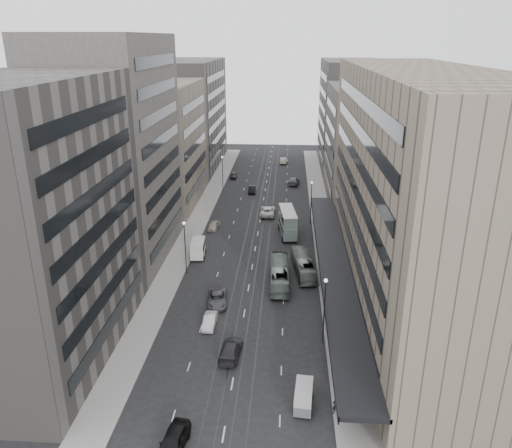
% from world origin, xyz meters
% --- Properties ---
extents(ground, '(220.00, 220.00, 0.00)m').
position_xyz_m(ground, '(0.00, 0.00, 0.00)').
color(ground, black).
rests_on(ground, ground).
extents(sidewalk_right, '(4.00, 125.00, 0.15)m').
position_xyz_m(sidewalk_right, '(12.00, 37.50, 0.07)').
color(sidewalk_right, gray).
rests_on(sidewalk_right, ground).
extents(sidewalk_left, '(4.00, 125.00, 0.15)m').
position_xyz_m(sidewalk_left, '(-12.00, 37.50, 0.07)').
color(sidewalk_left, gray).
rests_on(sidewalk_left, ground).
extents(department_store, '(19.20, 60.00, 30.00)m').
position_xyz_m(department_store, '(21.45, 8.00, 14.95)').
color(department_store, '#776A57').
rests_on(department_store, ground).
extents(building_right_mid, '(15.00, 28.00, 24.00)m').
position_xyz_m(building_right_mid, '(21.50, 52.00, 12.00)').
color(building_right_mid, '#45413C').
rests_on(building_right_mid, ground).
extents(building_right_far, '(15.00, 32.00, 28.00)m').
position_xyz_m(building_right_far, '(21.50, 82.00, 14.00)').
color(building_right_far, '#5E5A54').
rests_on(building_right_far, ground).
extents(building_left_a, '(15.00, 28.00, 30.00)m').
position_xyz_m(building_left_a, '(-21.50, -8.00, 15.00)').
color(building_left_a, '#5E5A54').
rests_on(building_left_a, ground).
extents(building_left_b, '(15.00, 26.00, 34.00)m').
position_xyz_m(building_left_b, '(-21.50, 19.00, 17.00)').
color(building_left_b, '#45413C').
rests_on(building_left_b, ground).
extents(building_left_c, '(15.00, 28.00, 25.00)m').
position_xyz_m(building_left_c, '(-21.50, 46.00, 12.50)').
color(building_left_c, gray).
rests_on(building_left_c, ground).
extents(building_left_d, '(15.00, 38.00, 28.00)m').
position_xyz_m(building_left_d, '(-21.50, 79.00, 14.00)').
color(building_left_d, '#5E5A54').
rests_on(building_left_d, ground).
extents(lamp_right_near, '(0.44, 0.44, 8.32)m').
position_xyz_m(lamp_right_near, '(9.70, -5.00, 5.20)').
color(lamp_right_near, '#262628').
rests_on(lamp_right_near, ground).
extents(lamp_right_far, '(0.44, 0.44, 8.32)m').
position_xyz_m(lamp_right_far, '(9.70, 35.00, 5.20)').
color(lamp_right_far, '#262628').
rests_on(lamp_right_far, ground).
extents(lamp_left_near, '(0.44, 0.44, 8.32)m').
position_xyz_m(lamp_left_near, '(-9.70, 12.00, 5.20)').
color(lamp_left_near, '#262628').
rests_on(lamp_left_near, ground).
extents(lamp_left_far, '(0.44, 0.44, 8.32)m').
position_xyz_m(lamp_left_far, '(-9.70, 55.00, 5.20)').
color(lamp_left_far, '#262628').
rests_on(lamp_left_far, ground).
extents(bus_near, '(2.88, 11.00, 3.04)m').
position_xyz_m(bus_near, '(4.33, 9.60, 1.52)').
color(bus_near, gray).
rests_on(bus_near, ground).
extents(bus_far, '(3.68, 10.40, 2.84)m').
position_xyz_m(bus_far, '(7.80, 13.21, 1.42)').
color(bus_far, gray).
rests_on(bus_far, ground).
extents(double_decker, '(3.55, 8.84, 4.70)m').
position_xyz_m(double_decker, '(5.37, 28.64, 2.54)').
color(double_decker, gray).
rests_on(double_decker, ground).
extents(vw_microbus, '(2.09, 4.08, 2.13)m').
position_xyz_m(vw_microbus, '(7.20, -15.85, 1.19)').
color(vw_microbus, '#53595B').
rests_on(vw_microbus, ground).
extents(panel_van, '(2.49, 4.65, 2.84)m').
position_xyz_m(panel_van, '(-8.99, 18.11, 1.57)').
color(panel_van, silver).
rests_on(panel_van, ground).
extents(sedan_0, '(2.63, 5.26, 1.72)m').
position_xyz_m(sedan_0, '(-4.09, -22.00, 0.86)').
color(sedan_0, black).
rests_on(sedan_0, ground).
extents(sedan_1, '(1.50, 4.17, 1.37)m').
position_xyz_m(sedan_1, '(-3.97, -2.25, 0.68)').
color(sedan_1, silver).
rests_on(sedan_1, ground).
extents(sedan_2, '(3.12, 5.59, 1.48)m').
position_xyz_m(sedan_2, '(-3.79, 3.19, 0.74)').
color(sedan_2, '#4E4E50').
rests_on(sedan_2, ground).
extents(sedan_3, '(2.59, 5.52, 1.56)m').
position_xyz_m(sedan_3, '(-0.69, -8.21, 0.78)').
color(sedan_3, '#252427').
rests_on(sedan_3, ground).
extents(sedan_4, '(2.10, 4.31, 1.42)m').
position_xyz_m(sedan_4, '(-8.29, 30.69, 0.71)').
color(sedan_4, '#ACA28F').
rests_on(sedan_4, ground).
extents(sedan_5, '(1.55, 4.43, 1.46)m').
position_xyz_m(sedan_5, '(-2.88, 54.52, 0.73)').
color(sedan_5, black).
rests_on(sedan_5, ground).
extents(sedan_6, '(2.87, 6.19, 1.72)m').
position_xyz_m(sedan_6, '(1.33, 39.32, 0.86)').
color(sedan_6, silver).
rests_on(sedan_6, ground).
extents(sedan_7, '(3.04, 6.06, 1.69)m').
position_xyz_m(sedan_7, '(6.64, 61.98, 0.85)').
color(sedan_7, '#5A5A5D').
rests_on(sedan_7, ground).
extents(sedan_8, '(1.72, 4.12, 1.39)m').
position_xyz_m(sedan_8, '(-8.50, 66.86, 0.70)').
color(sedan_8, '#28282A').
rests_on(sedan_8, ground).
extents(sedan_9, '(2.05, 5.23, 1.70)m').
position_xyz_m(sedan_9, '(3.90, 83.52, 0.85)').
color(sedan_9, beige).
rests_on(sedan_9, ground).
extents(pedestrian, '(0.74, 0.56, 1.83)m').
position_xyz_m(pedestrian, '(10.20, -16.81, 1.07)').
color(pedestrian, black).
rests_on(pedestrian, sidewalk_right).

